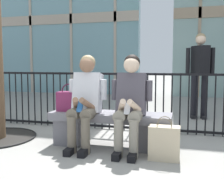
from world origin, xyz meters
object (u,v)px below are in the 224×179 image
(seated_person_companion, at_px, (130,100))
(shopping_bag, at_px, (164,143))
(handbag_on_bench, at_px, (69,101))
(stone_bench, at_px, (110,126))
(bystander_at_railing, at_px, (200,69))
(seated_person_with_phone, at_px, (85,98))

(seated_person_companion, xyz_separation_m, shopping_bag, (0.43, -0.21, -0.45))
(seated_person_companion, height_order, handbag_on_bench, seated_person_companion)
(stone_bench, distance_m, seated_person_companion, 0.50)
(bystander_at_railing, bearing_deg, shopping_bag, -101.44)
(seated_person_companion, bearing_deg, bystander_at_railing, 68.06)
(shopping_bag, bearing_deg, seated_person_with_phone, 168.43)
(stone_bench, xyz_separation_m, shopping_bag, (0.73, -0.34, -0.07))
(stone_bench, height_order, handbag_on_bench, handbag_on_bench)
(stone_bench, xyz_separation_m, seated_person_companion, (0.30, -0.13, 0.38))
(seated_person_with_phone, distance_m, shopping_bag, 1.14)
(seated_person_with_phone, bearing_deg, seated_person_companion, 0.00)
(seated_person_with_phone, xyz_separation_m, handbag_on_bench, (-0.28, 0.12, -0.06))
(shopping_bag, bearing_deg, handbag_on_bench, 165.92)
(handbag_on_bench, distance_m, bystander_at_railing, 2.94)
(seated_person_with_phone, height_order, shopping_bag, seated_person_with_phone)
(seated_person_companion, xyz_separation_m, bystander_at_railing, (0.96, 2.38, 0.35))
(stone_bench, height_order, seated_person_with_phone, seated_person_with_phone)
(seated_person_with_phone, relative_size, shopping_bag, 2.45)
(seated_person_with_phone, height_order, seated_person_companion, same)
(seated_person_companion, bearing_deg, stone_bench, 156.49)
(shopping_bag, xyz_separation_m, bystander_at_railing, (0.52, 2.59, 0.80))
(handbag_on_bench, bearing_deg, shopping_bag, -14.08)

